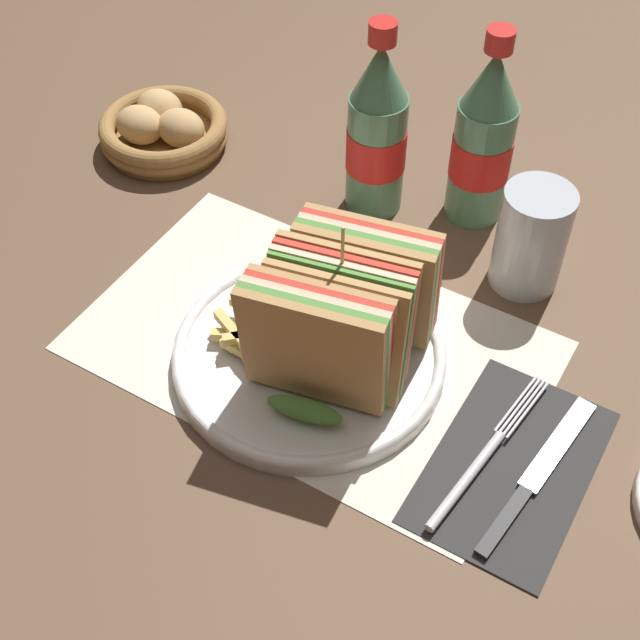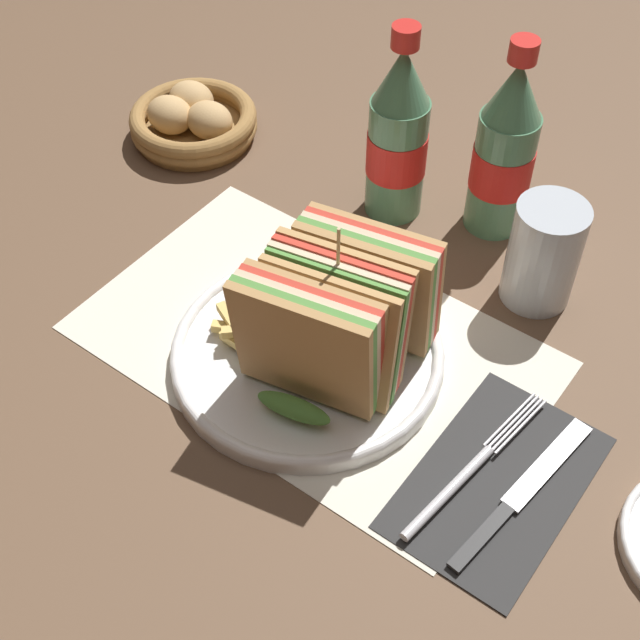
{
  "view_description": "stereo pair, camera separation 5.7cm",
  "coord_description": "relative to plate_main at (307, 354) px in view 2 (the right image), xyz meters",
  "views": [
    {
      "loc": [
        0.27,
        -0.45,
        0.66
      ],
      "look_at": [
        -0.02,
        0.03,
        0.04
      ],
      "focal_mm": 50.0,
      "sensor_mm": 36.0,
      "label": 1
    },
    {
      "loc": [
        0.32,
        -0.42,
        0.66
      ],
      "look_at": [
        -0.02,
        0.03,
        0.04
      ],
      "focal_mm": 50.0,
      "sensor_mm": 36.0,
      "label": 2
    }
  ],
  "objects": [
    {
      "name": "napkin",
      "position": [
        0.21,
        -0.01,
        -0.01
      ],
      "size": [
        0.13,
        0.2,
        0.0
      ],
      "color": "#2D2D2D",
      "rests_on": "ground_plane"
    },
    {
      "name": "placemat",
      "position": [
        -0.01,
        0.02,
        -0.01
      ],
      "size": [
        0.44,
        0.27,
        0.0
      ],
      "color": "silver",
      "rests_on": "ground_plane"
    },
    {
      "name": "club_sandwich",
      "position": [
        0.03,
        0.0,
        0.07
      ],
      "size": [
        0.14,
        0.18,
        0.17
      ],
      "color": "tan",
      "rests_on": "plate_main"
    },
    {
      "name": "ketchup_blob",
      "position": [
        -0.05,
        0.01,
        0.02
      ],
      "size": [
        0.04,
        0.03,
        0.01
      ],
      "color": "maroon",
      "rests_on": "plate_main"
    },
    {
      "name": "coke_bottle_far",
      "position": [
        0.04,
        0.28,
        0.09
      ],
      "size": [
        0.06,
        0.06,
        0.22
      ],
      "color": "#4C7F5B",
      "rests_on": "ground_plane"
    },
    {
      "name": "fork",
      "position": [
        0.19,
        -0.03,
        -0.0
      ],
      "size": [
        0.03,
        0.19,
        0.01
      ],
      "rotation": [
        0.0,
        0.0,
        -0.12
      ],
      "color": "silver",
      "rests_on": "napkin"
    },
    {
      "name": "fries_pile",
      "position": [
        -0.04,
        -0.02,
        0.02
      ],
      "size": [
        0.11,
        0.08,
        0.02
      ],
      "color": "#E5C166",
      "rests_on": "plate_main"
    },
    {
      "name": "knife",
      "position": [
        0.23,
        -0.01,
        -0.0
      ],
      "size": [
        0.04,
        0.19,
        0.0
      ],
      "rotation": [
        0.0,
        0.0,
        -0.12
      ],
      "color": "black",
      "rests_on": "napkin"
    },
    {
      "name": "coke_bottle_near",
      "position": [
        -0.06,
        0.24,
        0.09
      ],
      "size": [
        0.06,
        0.06,
        0.22
      ],
      "color": "#4C7F5B",
      "rests_on": "ground_plane"
    },
    {
      "name": "bread_basket",
      "position": [
        -0.33,
        0.2,
        0.01
      ],
      "size": [
        0.15,
        0.15,
        0.06
      ],
      "color": "olive",
      "rests_on": "ground_plane"
    },
    {
      "name": "ground_plane",
      "position": [
        0.02,
        -0.01,
        -0.01
      ],
      "size": [
        4.0,
        4.0,
        0.0
      ],
      "primitive_type": "plane",
      "color": "brown"
    },
    {
      "name": "plate_main",
      "position": [
        0.0,
        0.0,
        0.0
      ],
      "size": [
        0.26,
        0.26,
        0.02
      ],
      "color": "white",
      "rests_on": "ground_plane"
    },
    {
      "name": "glass_near",
      "position": [
        0.13,
        0.21,
        0.05
      ],
      "size": [
        0.07,
        0.07,
        0.11
      ],
      "color": "silver",
      "rests_on": "ground_plane"
    }
  ]
}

